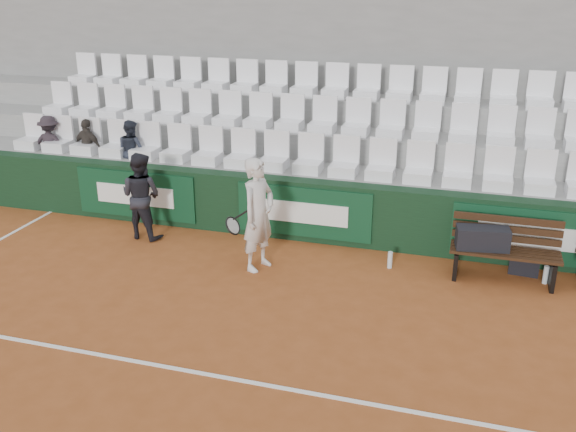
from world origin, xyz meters
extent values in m
plane|color=#994D22|center=(0.00, 0.00, 0.00)|extent=(80.00, 80.00, 0.00)
cube|color=white|center=(0.00, 0.00, 0.00)|extent=(18.00, 0.06, 0.01)
cube|color=black|center=(0.00, 4.00, 0.50)|extent=(18.00, 0.30, 1.00)
cube|color=#0C381E|center=(-3.20, 3.83, 0.52)|extent=(2.20, 0.04, 0.82)
cube|color=#0C381E|center=(-0.20, 3.83, 0.52)|extent=(2.20, 0.04, 0.82)
cube|color=#0C381E|center=(3.20, 3.83, 0.52)|extent=(2.20, 0.04, 0.82)
cube|color=#979794|center=(0.00, 4.62, 0.50)|extent=(18.00, 0.95, 1.00)
cube|color=gray|center=(0.00, 5.58, 0.72)|extent=(18.00, 0.95, 1.45)
cube|color=gray|center=(0.00, 6.53, 0.95)|extent=(18.00, 0.95, 1.90)
cube|color=gray|center=(0.00, 7.15, 2.20)|extent=(18.00, 0.30, 4.40)
cube|color=white|center=(0.00, 4.45, 1.31)|extent=(11.90, 0.44, 0.63)
cube|color=white|center=(0.00, 5.40, 1.77)|extent=(11.90, 0.44, 0.63)
cube|color=white|center=(0.00, 6.35, 2.21)|extent=(11.90, 0.44, 0.63)
cube|color=#341D0F|center=(2.87, 3.33, 0.23)|extent=(1.50, 0.56, 0.45)
cube|color=black|center=(2.55, 3.34, 0.61)|extent=(0.77, 0.42, 0.31)
cube|color=black|center=(3.18, 3.66, 0.13)|extent=(0.44, 0.30, 0.25)
cylinder|color=silver|center=(1.28, 3.27, 0.13)|extent=(0.07, 0.07, 0.26)
cylinder|color=silver|center=(3.45, 3.40, 0.13)|extent=(0.07, 0.07, 0.26)
imported|color=silver|center=(-0.58, 2.73, 0.84)|extent=(0.58, 0.71, 1.68)
torus|color=black|center=(-0.98, 2.73, 0.62)|extent=(0.19, 0.30, 0.26)
cylinder|color=black|center=(-0.85, 2.73, 0.81)|extent=(0.26, 0.03, 0.20)
imported|color=black|center=(-2.79, 3.31, 0.72)|extent=(0.76, 0.62, 1.43)
imported|color=#271F25|center=(-5.31, 4.50, 1.54)|extent=(0.76, 0.54, 1.08)
imported|color=#332E29|center=(-4.49, 4.50, 1.54)|extent=(0.67, 0.38, 1.07)
imported|color=#212531|center=(-3.60, 4.50, 1.55)|extent=(0.65, 0.58, 1.11)
camera|label=1|loc=(2.30, -5.42, 4.13)|focal=40.00mm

